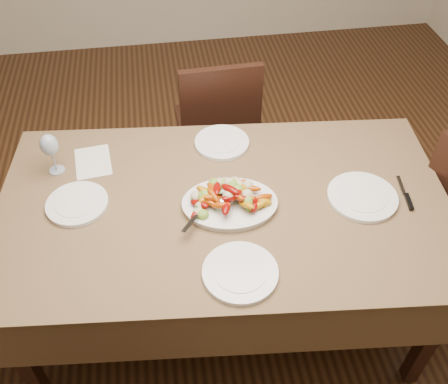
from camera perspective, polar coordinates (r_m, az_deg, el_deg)
name	(u,v)px	position (r m, az deg, el deg)	size (l,w,h in m)	color
floor	(209,345)	(2.51, -1.68, -17.05)	(6.00, 6.00, 0.00)	#3B2312
dining_table	(224,260)	(2.31, 0.00, -7.81)	(1.84, 1.04, 0.76)	brown
chair_far	(215,124)	(2.88, -1.01, 7.78)	(0.42, 0.42, 0.95)	black
serving_platter	(230,205)	(1.99, 0.66, -1.47)	(0.37, 0.27, 0.02)	white
roasted_vegetables	(230,195)	(1.95, 0.68, -0.32)	(0.30, 0.21, 0.09)	#6C0703
serving_spoon	(214,206)	(1.94, -1.17, -1.59)	(0.28, 0.06, 0.03)	#9EA0A8
plate_left	(77,204)	(2.09, -16.43, -1.32)	(0.25, 0.25, 0.02)	white
plate_right	(362,197)	(2.11, 15.52, -0.54)	(0.28, 0.28, 0.02)	white
plate_far	(222,143)	(2.29, -0.25, 5.65)	(0.25, 0.25, 0.02)	white
plate_near	(240,273)	(1.79, 1.86, -9.19)	(0.27, 0.27, 0.02)	white
wine_glass	(52,153)	(2.21, -19.11, 4.27)	(0.08, 0.08, 0.20)	#8C99A5
menu_card	(93,162)	(2.27, -14.74, 3.37)	(0.15, 0.21, 0.00)	silver
table_knife	(405,195)	(2.17, 19.99, -0.27)	(0.02, 0.20, 0.01)	#9EA0A8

